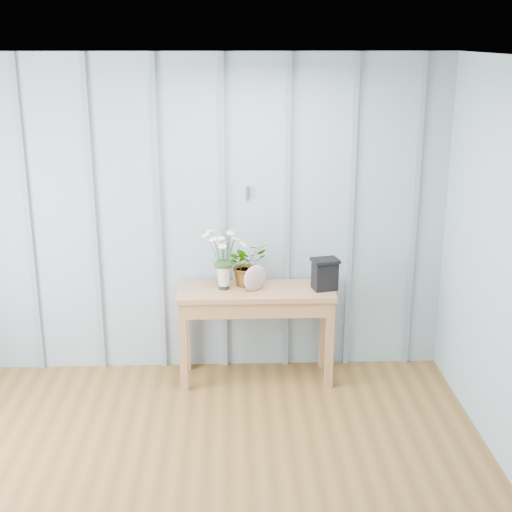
{
  "coord_description": "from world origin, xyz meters",
  "views": [
    {
      "loc": [
        0.31,
        -3.14,
        2.61
      ],
      "look_at": [
        0.5,
        1.94,
        1.03
      ],
      "focal_mm": 50.0,
      "sensor_mm": 36.0,
      "label": 1
    }
  ],
  "objects_px": {
    "sideboard": "(256,303)",
    "carved_box": "(325,274)",
    "felt_disc_vessel": "(255,278)",
    "daisy_vase": "(224,249)"
  },
  "relations": [
    {
      "from": "felt_disc_vessel",
      "to": "carved_box",
      "type": "relative_size",
      "value": 0.84
    },
    {
      "from": "daisy_vase",
      "to": "sideboard",
      "type": "bearing_deg",
      "value": -2.9
    },
    {
      "from": "sideboard",
      "to": "carved_box",
      "type": "xyz_separation_m",
      "value": [
        0.53,
        -0.02,
        0.24
      ]
    },
    {
      "from": "daisy_vase",
      "to": "felt_disc_vessel",
      "type": "xyz_separation_m",
      "value": [
        0.24,
        -0.05,
        -0.22
      ]
    },
    {
      "from": "felt_disc_vessel",
      "to": "daisy_vase",
      "type": "bearing_deg",
      "value": 134.41
    },
    {
      "from": "felt_disc_vessel",
      "to": "carved_box",
      "type": "xyz_separation_m",
      "value": [
        0.53,
        0.01,
        0.02
      ]
    },
    {
      "from": "sideboard",
      "to": "daisy_vase",
      "type": "distance_m",
      "value": 0.5
    },
    {
      "from": "sideboard",
      "to": "carved_box",
      "type": "bearing_deg",
      "value": -2.69
    },
    {
      "from": "felt_disc_vessel",
      "to": "sideboard",
      "type": "bearing_deg",
      "value": 47.54
    },
    {
      "from": "daisy_vase",
      "to": "carved_box",
      "type": "height_order",
      "value": "daisy_vase"
    }
  ]
}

